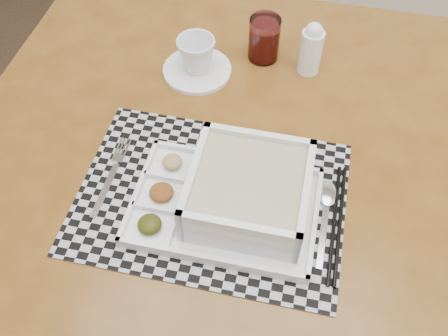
{
  "coord_description": "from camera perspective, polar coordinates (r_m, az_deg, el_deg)",
  "views": [
    {
      "loc": [
        -0.65,
        0.29,
        1.54
      ],
      "look_at": [
        -0.72,
        0.81,
        0.84
      ],
      "focal_mm": 40.0,
      "sensor_mm": 36.0,
      "label": 1
    }
  ],
  "objects": [
    {
      "name": "chopsticks",
      "position": [
        0.88,
        12.79,
        -6.11
      ],
      "size": [
        0.04,
        0.24,
        0.01
      ],
      "color": "black",
      "rests_on": "placemat"
    },
    {
      "name": "fork",
      "position": [
        0.94,
        -12.78,
        -0.67
      ],
      "size": [
        0.03,
        0.19,
        0.0
      ],
      "color": "silver",
      "rests_on": "placemat"
    },
    {
      "name": "saucer",
      "position": [
        1.11,
        -3.08,
        11.09
      ],
      "size": [
        0.15,
        0.15,
        0.01
      ],
      "primitive_type": "cylinder",
      "color": "white",
      "rests_on": "dining_table"
    },
    {
      "name": "cup",
      "position": [
        1.08,
        -3.18,
        12.8
      ],
      "size": [
        0.09,
        0.09,
        0.08
      ],
      "primitive_type": "imported",
      "rotation": [
        0.0,
        0.0,
        0.08
      ],
      "color": "white",
      "rests_on": "saucer"
    },
    {
      "name": "placemat",
      "position": [
        0.89,
        -1.47,
        -3.35
      ],
      "size": [
        0.5,
        0.38,
        0.0
      ],
      "primitive_type": "cube",
      "rotation": [
        0.0,
        0.0,
        -0.08
      ],
      "color": "#96979D",
      "rests_on": "dining_table"
    },
    {
      "name": "spoon",
      "position": [
        0.9,
        11.68,
        -3.58
      ],
      "size": [
        0.04,
        0.18,
        0.01
      ],
      "color": "silver",
      "rests_on": "placemat"
    },
    {
      "name": "serving_tray",
      "position": [
        0.85,
        2.0,
        -3.11
      ],
      "size": [
        0.34,
        0.25,
        0.09
      ],
      "color": "white",
      "rests_on": "placemat"
    },
    {
      "name": "creamer_bottle",
      "position": [
        1.1,
        9.93,
        13.29
      ],
      "size": [
        0.05,
        0.05,
        0.12
      ],
      "color": "white",
      "rests_on": "dining_table"
    },
    {
      "name": "juice_glass",
      "position": [
        1.13,
        4.59,
        14.35
      ],
      "size": [
        0.07,
        0.07,
        0.1
      ],
      "color": "white",
      "rests_on": "dining_table"
    },
    {
      "name": "dining_table",
      "position": [
        1.02,
        0.5,
        -1.13
      ],
      "size": [
        1.15,
        1.15,
        0.8
      ],
      "color": "#542F0F",
      "rests_on": "ground"
    }
  ]
}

